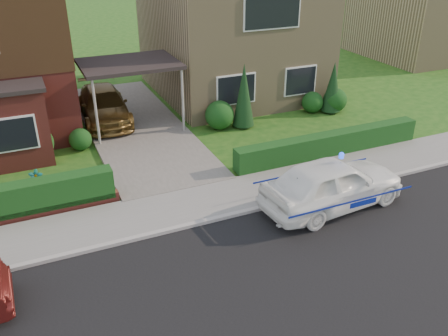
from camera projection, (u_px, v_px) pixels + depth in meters
ground at (254, 291)px, 10.96m from camera, size 120.00×120.00×0.00m
road at (254, 291)px, 10.96m from camera, size 60.00×6.00×0.02m
kerb at (205, 222)px, 13.42m from camera, size 60.00×0.16×0.12m
sidewalk at (192, 204)px, 14.28m from camera, size 60.00×2.00×0.10m
driveway at (135, 126)px, 19.90m from camera, size 3.80×12.00×0.12m
house_right at (231, 17)px, 22.80m from camera, size 7.50×8.06×7.25m
carport_link at (129, 65)px, 18.68m from camera, size 3.80×3.00×2.77m
hedge_right at (328, 156)px, 17.42m from camera, size 7.50×0.55×0.80m
shrub_left_mid at (35, 144)px, 16.80m from camera, size 1.32×1.32×1.32m
shrub_left_near at (80, 139)px, 17.73m from camera, size 0.84×0.84×0.84m
shrub_right_near at (220, 115)px, 19.50m from camera, size 1.20×1.20×1.20m
shrub_right_mid at (312, 102)px, 21.30m from camera, size 0.96×0.96×0.96m
shrub_right_far at (335, 100)px, 21.39m from camera, size 1.08×1.08×1.08m
conifer_a at (244, 97)px, 19.38m from camera, size 0.90×0.90×2.60m
conifer_b at (332, 89)px, 21.06m from camera, size 0.90×0.90×2.20m
neighbour_right at (421, 14)px, 30.04m from camera, size 6.50×7.00×5.20m
police_car at (333, 184)px, 13.94m from camera, size 4.14×4.64×1.70m
driveway_car at (104, 105)px, 20.04m from camera, size 2.13×4.69×1.33m
potted_plant_a at (37, 183)px, 14.72m from camera, size 0.50×0.40×0.83m
potted_plant_b at (28, 154)px, 16.56m from camera, size 0.57×0.53×0.84m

